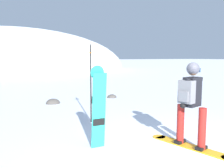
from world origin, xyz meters
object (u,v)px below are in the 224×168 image
object	(u,v)px
piste_marker_near	(91,78)
rock_dark	(53,104)
snowboarder_main	(191,103)
rock_small	(112,98)
spare_snowboard	(99,107)

from	to	relation	value
piste_marker_near	rock_dark	xyz separation A→B (m)	(-0.33, 3.16, -1.24)
snowboarder_main	rock_small	xyz separation A→B (m)	(1.31, 6.05, -0.92)
spare_snowboard	rock_dark	world-z (taller)	spare_snowboard
piste_marker_near	rock_dark	bearing A→B (deg)	95.95
piste_marker_near	rock_dark	size ratio (longest dim) A/B	3.99
snowboarder_main	rock_small	size ratio (longest dim) A/B	4.15
piste_marker_near	rock_dark	distance (m)	3.41
snowboarder_main	spare_snowboard	xyz separation A→B (m)	(-1.64, 0.81, -0.08)
spare_snowboard	rock_small	distance (m)	6.08
snowboarder_main	piste_marker_near	xyz separation A→B (m)	(-1.04, 2.70, 0.32)
snowboarder_main	spare_snowboard	distance (m)	1.83
piste_marker_near	rock_small	distance (m)	4.27
spare_snowboard	rock_small	size ratio (longest dim) A/B	3.84
spare_snowboard	rock_dark	distance (m)	5.13
piste_marker_near	rock_small	size ratio (longest dim) A/B	5.08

